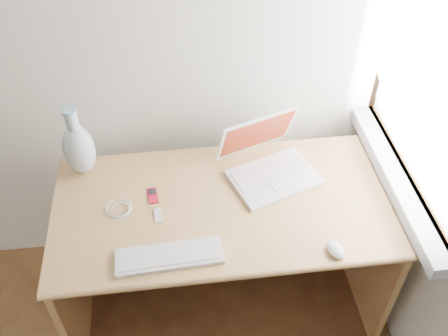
{
  "coord_description": "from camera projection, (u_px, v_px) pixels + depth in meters",
  "views": [
    {
      "loc": [
        0.8,
        -0.07,
        2.26
      ],
      "look_at": [
        0.98,
        1.35,
        0.88
      ],
      "focal_mm": 40.0,
      "sensor_mm": 36.0,
      "label": 1
    }
  ],
  "objects": [
    {
      "name": "window",
      "position": [
        435.0,
        79.0,
        1.74
      ],
      "size": [
        0.11,
        0.99,
        1.1
      ],
      "color": "white",
      "rests_on": "right_wall"
    },
    {
      "name": "desk",
      "position": [
        221.0,
        220.0,
        2.25
      ],
      "size": [
        1.4,
        0.7,
        0.74
      ],
      "color": "tan",
      "rests_on": "floor"
    },
    {
      "name": "laptop",
      "position": [
        273.0,
        162.0,
        2.14
      ],
      "size": [
        0.42,
        0.41,
        0.24
      ],
      "rotation": [
        0.0,
        0.0,
        0.34
      ],
      "color": "white",
      "rests_on": "desk"
    },
    {
      "name": "external_keyboard",
      "position": [
        169.0,
        256.0,
        1.84
      ],
      "size": [
        0.4,
        0.14,
        0.02
      ],
      "rotation": [
        0.0,
        0.0,
        0.05
      ],
      "color": "white",
      "rests_on": "desk"
    },
    {
      "name": "mouse",
      "position": [
        336.0,
        249.0,
        1.86
      ],
      "size": [
        0.08,
        0.1,
        0.03
      ],
      "primitive_type": "ellipsoid",
      "rotation": [
        0.0,
        0.0,
        0.3
      ],
      "color": "white",
      "rests_on": "desk"
    },
    {
      "name": "ipod",
      "position": [
        153.0,
        196.0,
        2.07
      ],
      "size": [
        0.05,
        0.09,
        0.01
      ],
      "rotation": [
        0.0,
        0.0,
        0.13
      ],
      "color": "#B20C26",
      "rests_on": "desk"
    },
    {
      "name": "cable_coil",
      "position": [
        118.0,
        209.0,
        2.02
      ],
      "size": [
        0.11,
        0.11,
        0.01
      ],
      "primitive_type": "torus",
      "rotation": [
        0.0,
        0.0,
        -0.07
      ],
      "color": "white",
      "rests_on": "desk"
    },
    {
      "name": "remote",
      "position": [
        158.0,
        215.0,
        1.99
      ],
      "size": [
        0.03,
        0.08,
        0.01
      ],
      "primitive_type": "cube",
      "rotation": [
        0.0,
        0.0,
        0.08
      ],
      "color": "white",
      "rests_on": "desk"
    },
    {
      "name": "vase",
      "position": [
        79.0,
        147.0,
        2.09
      ],
      "size": [
        0.13,
        0.13,
        0.33
      ],
      "color": "silver",
      "rests_on": "desk"
    }
  ]
}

